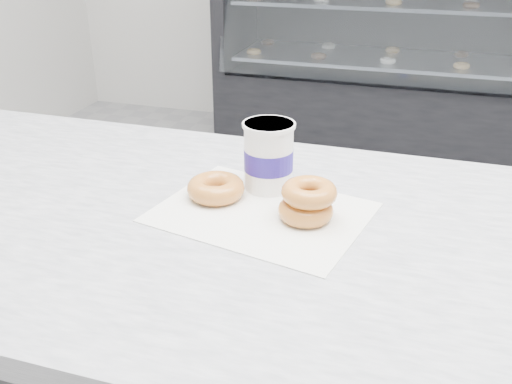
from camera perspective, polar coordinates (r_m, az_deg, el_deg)
display_case at (r=3.60m, az=16.36°, el=11.09°), size 2.40×0.74×1.25m
wax_paper at (r=0.96m, az=0.57°, el=-2.04°), size 0.39×0.32×0.00m
donut_single at (r=1.01m, az=-4.04°, el=0.40°), size 0.11×0.11×0.04m
donut_stack at (r=0.93m, az=5.16°, el=-0.93°), size 0.12×0.12×0.06m
coffee_cup at (r=1.02m, az=1.27°, el=3.65°), size 0.11×0.11×0.13m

